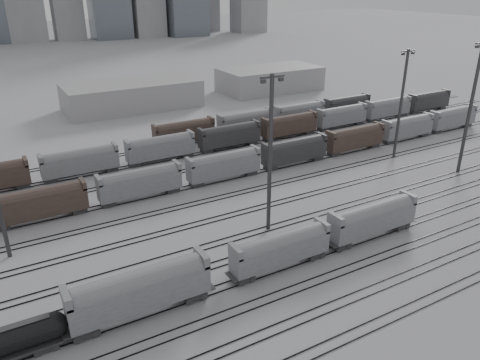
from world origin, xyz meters
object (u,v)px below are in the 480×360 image
light_mast_c (270,152)px  hopper_car_c (373,217)px  hopper_car_a (140,289)px  hopper_car_b (281,248)px

light_mast_c → hopper_car_c: bearing=-39.4°
hopper_car_c → light_mast_c: light_mast_c is taller
hopper_car_a → hopper_car_c: hopper_car_a is taller
hopper_car_a → hopper_car_b: bearing=0.0°
hopper_car_a → hopper_car_c: bearing=0.0°
light_mast_c → hopper_car_a: bearing=-157.5°
hopper_car_b → hopper_car_c: hopper_car_c is taller
hopper_car_a → hopper_car_c: size_ratio=1.08×
hopper_car_b → hopper_car_a: bearing=180.0°
hopper_car_b → hopper_car_c: size_ratio=0.95×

